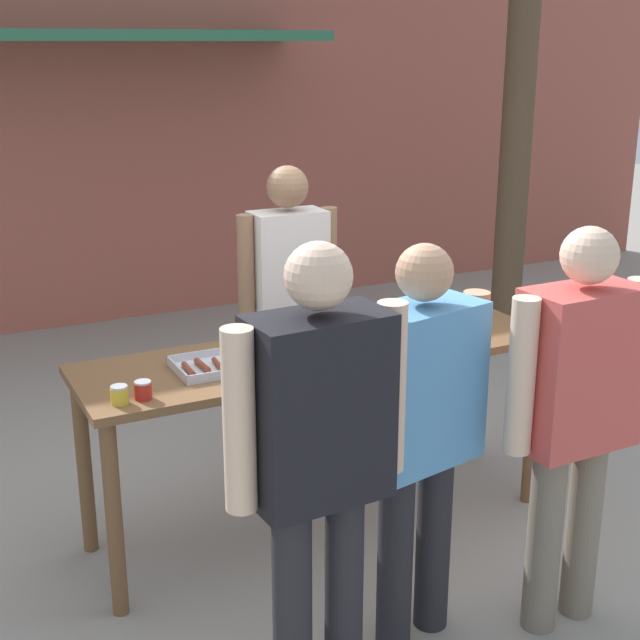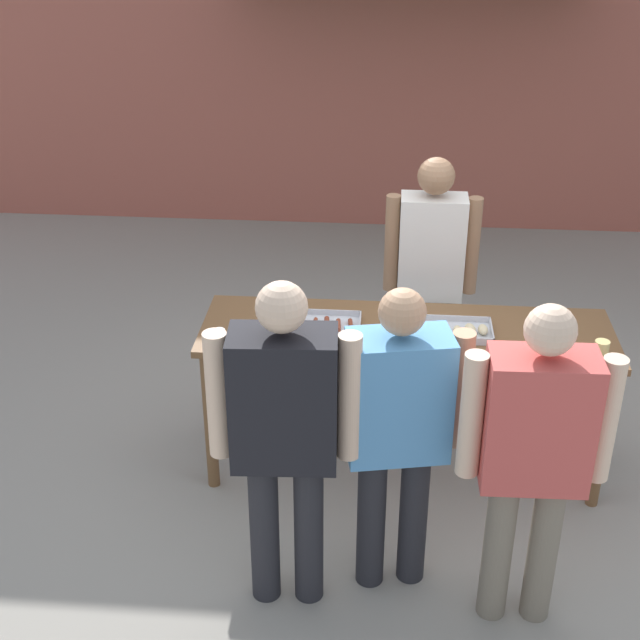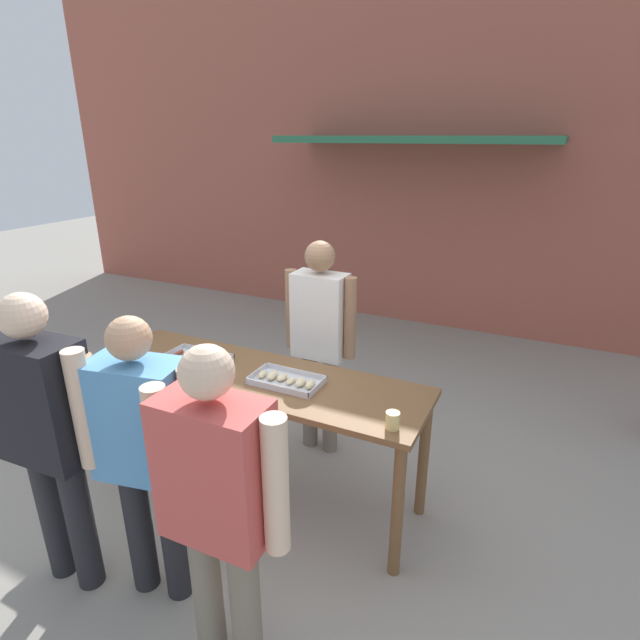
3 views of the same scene
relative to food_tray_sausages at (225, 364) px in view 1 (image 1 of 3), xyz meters
The scene contains 12 objects.
ground_plane 1.07m from the food_tray_sausages, ahead, with size 24.00×24.00×0.00m, color gray.
building_facade_back 4.23m from the food_tray_sausages, 82.96° to the left, with size 12.00×1.11×4.50m.
serving_table 0.51m from the food_tray_sausages, ahead, with size 2.33×0.69×0.94m.
food_tray_sausages is the anchor object (origin of this frame).
food_tray_buns 0.74m from the food_tray_sausages, ahead, with size 0.46×0.26×0.06m.
condiment_jar_mustard 0.58m from the food_tray_sausages, 158.26° to the right, with size 0.07×0.07×0.08m.
condiment_jar_ketchup 0.48m from the food_tray_sausages, 154.67° to the right, with size 0.07×0.07×0.08m.
beer_cup 1.54m from the food_tray_sausages, ahead, with size 0.08×0.08×0.10m.
person_server_behind_table 0.95m from the food_tray_sausages, 47.41° to the left, with size 0.59×0.23×1.73m.
person_customer_holding_hotdog 1.11m from the food_tray_sausages, 93.72° to the right, with size 0.69×0.29×1.75m.
person_customer_with_cup 1.55m from the food_tray_sausages, 47.28° to the right, with size 0.68×0.27×1.70m.
person_customer_waiting_in_line 1.04m from the food_tray_sausages, 64.96° to the right, with size 0.68×0.35×1.66m.
Camera 1 is at (-1.80, -3.61, 2.35)m, focal length 50.00 mm.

